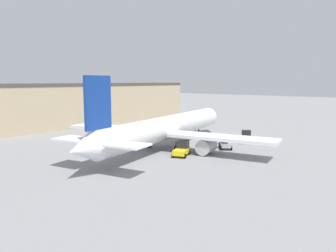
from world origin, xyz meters
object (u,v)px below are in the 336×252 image
belt_loader_truck (225,143)px  baggage_tug (246,137)px  pushback_tug (182,149)px  ground_crew_worker (220,138)px  airplane (165,128)px

belt_loader_truck → baggage_tug: bearing=-41.3°
pushback_tug → ground_crew_worker: bearing=-19.4°
ground_crew_worker → belt_loader_truck: (-3.33, -3.06, -0.03)m
airplane → pushback_tug: size_ratio=11.29×
ground_crew_worker → belt_loader_truck: 4.52m
belt_loader_truck → pushback_tug: 8.89m
baggage_tug → pushback_tug: 15.73m
baggage_tug → airplane: bearing=122.8°
airplane → belt_loader_truck: 10.26m
airplane → pushback_tug: airplane is taller
airplane → pushback_tug: 6.34m
belt_loader_truck → pushback_tug: pushback_tug is taller
airplane → ground_crew_worker: 10.89m
baggage_tug → belt_loader_truck: 6.95m
airplane → belt_loader_truck: airplane is taller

